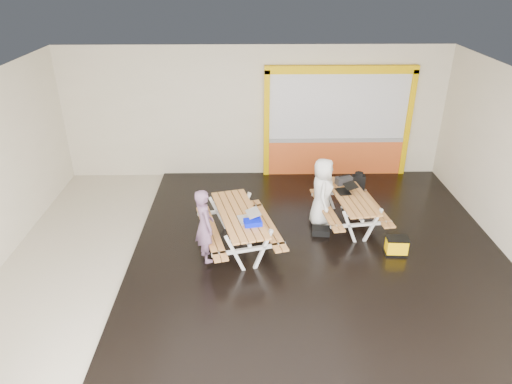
{
  "coord_description": "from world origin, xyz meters",
  "views": [
    {
      "loc": [
        -0.15,
        -7.76,
        5.35
      ],
      "look_at": [
        0.0,
        0.9,
        1.0
      ],
      "focal_mm": 32.46,
      "sensor_mm": 36.0,
      "label": 1
    }
  ],
  "objects_px": {
    "dark_case": "(321,231)",
    "fluke_bag": "(396,246)",
    "picnic_table_right": "(350,202)",
    "person_left": "(205,225)",
    "laptop_left": "(248,217)",
    "toolbox": "(344,180)",
    "person_right": "(322,192)",
    "backpack": "(358,183)",
    "blue_pouch": "(253,222)",
    "laptop_right": "(346,189)",
    "picnic_table_left": "(239,222)"
  },
  "relations": [
    {
      "from": "dark_case",
      "to": "fluke_bag",
      "type": "xyz_separation_m",
      "value": [
        1.4,
        -0.79,
        0.11
      ]
    },
    {
      "from": "picnic_table_right",
      "to": "person_left",
      "type": "relative_size",
      "value": 1.41
    },
    {
      "from": "laptop_left",
      "to": "toolbox",
      "type": "height_order",
      "value": "laptop_left"
    },
    {
      "from": "dark_case",
      "to": "toolbox",
      "type": "bearing_deg",
      "value": 57.63
    },
    {
      "from": "person_right",
      "to": "backpack",
      "type": "height_order",
      "value": "person_right"
    },
    {
      "from": "backpack",
      "to": "fluke_bag",
      "type": "bearing_deg",
      "value": -78.77
    },
    {
      "from": "blue_pouch",
      "to": "backpack",
      "type": "bearing_deg",
      "value": 40.16
    },
    {
      "from": "picnic_table_right",
      "to": "person_right",
      "type": "height_order",
      "value": "person_right"
    },
    {
      "from": "picnic_table_right",
      "to": "dark_case",
      "type": "height_order",
      "value": "picnic_table_right"
    },
    {
      "from": "toolbox",
      "to": "backpack",
      "type": "bearing_deg",
      "value": 27.77
    },
    {
      "from": "laptop_right",
      "to": "toolbox",
      "type": "distance_m",
      "value": 0.41
    },
    {
      "from": "toolbox",
      "to": "person_right",
      "type": "bearing_deg",
      "value": -138.04
    },
    {
      "from": "picnic_table_left",
      "to": "person_left",
      "type": "distance_m",
      "value": 0.85
    },
    {
      "from": "person_left",
      "to": "blue_pouch",
      "type": "xyz_separation_m",
      "value": [
        0.91,
        0.08,
        0.01
      ]
    },
    {
      "from": "person_left",
      "to": "toolbox",
      "type": "height_order",
      "value": "person_left"
    },
    {
      "from": "dark_case",
      "to": "fluke_bag",
      "type": "bearing_deg",
      "value": -29.25
    },
    {
      "from": "person_left",
      "to": "laptop_right",
      "type": "bearing_deg",
      "value": -85.62
    },
    {
      "from": "picnic_table_right",
      "to": "backpack",
      "type": "bearing_deg",
      "value": 66.61
    },
    {
      "from": "laptop_right",
      "to": "dark_case",
      "type": "relative_size",
      "value": 1.27
    },
    {
      "from": "laptop_left",
      "to": "laptop_right",
      "type": "height_order",
      "value": "laptop_left"
    },
    {
      "from": "person_right",
      "to": "dark_case",
      "type": "distance_m",
      "value": 0.84
    },
    {
      "from": "fluke_bag",
      "to": "picnic_table_right",
      "type": "bearing_deg",
      "value": 121.01
    },
    {
      "from": "person_left",
      "to": "laptop_left",
      "type": "bearing_deg",
      "value": -95.32
    },
    {
      "from": "laptop_right",
      "to": "blue_pouch",
      "type": "distance_m",
      "value": 2.55
    },
    {
      "from": "picnic_table_left",
      "to": "blue_pouch",
      "type": "bearing_deg",
      "value": -57.95
    },
    {
      "from": "blue_pouch",
      "to": "dark_case",
      "type": "height_order",
      "value": "blue_pouch"
    },
    {
      "from": "person_left",
      "to": "laptop_right",
      "type": "height_order",
      "value": "person_left"
    },
    {
      "from": "person_left",
      "to": "dark_case",
      "type": "xyz_separation_m",
      "value": [
        2.39,
        0.99,
        -0.75
      ]
    },
    {
      "from": "person_left",
      "to": "laptop_right",
      "type": "xyz_separation_m",
      "value": [
        2.98,
        1.56,
        -0.04
      ]
    },
    {
      "from": "fluke_bag",
      "to": "blue_pouch",
      "type": "bearing_deg",
      "value": -177.45
    },
    {
      "from": "blue_pouch",
      "to": "person_right",
      "type": "bearing_deg",
      "value": 42.12
    },
    {
      "from": "blue_pouch",
      "to": "picnic_table_left",
      "type": "bearing_deg",
      "value": 122.05
    },
    {
      "from": "picnic_table_right",
      "to": "person_left",
      "type": "bearing_deg",
      "value": -155.35
    },
    {
      "from": "person_right",
      "to": "picnic_table_left",
      "type": "bearing_deg",
      "value": 123.8
    },
    {
      "from": "laptop_left",
      "to": "blue_pouch",
      "type": "xyz_separation_m",
      "value": [
        0.09,
        -0.19,
        -0.01
      ]
    },
    {
      "from": "laptop_right",
      "to": "person_left",
      "type": "bearing_deg",
      "value": -152.34
    },
    {
      "from": "picnic_table_left",
      "to": "person_left",
      "type": "relative_size",
      "value": 1.6
    },
    {
      "from": "picnic_table_left",
      "to": "picnic_table_right",
      "type": "xyz_separation_m",
      "value": [
        2.43,
        0.89,
        -0.04
      ]
    },
    {
      "from": "backpack",
      "to": "blue_pouch",
      "type": "bearing_deg",
      "value": -139.84
    },
    {
      "from": "laptop_right",
      "to": "toolbox",
      "type": "height_order",
      "value": "toolbox"
    },
    {
      "from": "picnic_table_right",
      "to": "toolbox",
      "type": "xyz_separation_m",
      "value": [
        -0.06,
        0.56,
        0.27
      ]
    },
    {
      "from": "picnic_table_left",
      "to": "backpack",
      "type": "distance_m",
      "value": 3.22
    },
    {
      "from": "person_left",
      "to": "dark_case",
      "type": "height_order",
      "value": "person_left"
    },
    {
      "from": "blue_pouch",
      "to": "laptop_left",
      "type": "bearing_deg",
      "value": 114.92
    },
    {
      "from": "blue_pouch",
      "to": "picnic_table_right",
      "type": "bearing_deg",
      "value": 31.7
    },
    {
      "from": "person_left",
      "to": "person_right",
      "type": "distance_m",
      "value": 2.85
    },
    {
      "from": "picnic_table_left",
      "to": "laptop_right",
      "type": "xyz_separation_m",
      "value": [
        2.34,
        1.05,
        0.19
      ]
    },
    {
      "from": "picnic_table_left",
      "to": "fluke_bag",
      "type": "distance_m",
      "value": 3.19
    },
    {
      "from": "person_right",
      "to": "fluke_bag",
      "type": "xyz_separation_m",
      "value": [
        1.35,
        -1.26,
        -0.58
      ]
    },
    {
      "from": "fluke_bag",
      "to": "laptop_left",
      "type": "bearing_deg",
      "value": 178.8
    }
  ]
}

